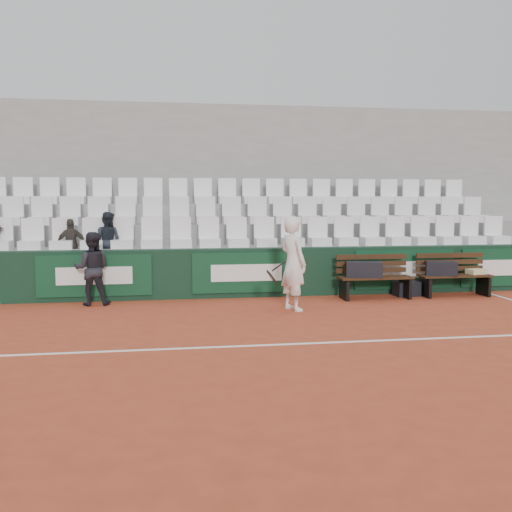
{
  "coord_description": "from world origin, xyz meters",
  "views": [
    {
      "loc": [
        -1.79,
        -7.57,
        2.0
      ],
      "look_at": [
        -0.23,
        2.4,
        1.0
      ],
      "focal_mm": 40.0,
      "sensor_mm": 36.0,
      "label": 1
    }
  ],
  "objects_px": {
    "sports_bag_ground": "(407,289)",
    "water_bottle_near": "(346,291)",
    "bench_right": "(454,285)",
    "sports_bag_left": "(364,269)",
    "spectator_c": "(107,219)",
    "tennis_player": "(293,264)",
    "bench_left": "(375,288)",
    "spectator_b": "(71,223)",
    "sports_bag_right": "(441,268)",
    "water_bottle_far": "(430,292)",
    "ball_kid": "(92,269)"
  },
  "relations": [
    {
      "from": "sports_bag_left",
      "to": "bench_right",
      "type": "bearing_deg",
      "value": 1.3
    },
    {
      "from": "water_bottle_near",
      "to": "water_bottle_far",
      "type": "height_order",
      "value": "water_bottle_far"
    },
    {
      "from": "water_bottle_near",
      "to": "water_bottle_far",
      "type": "distance_m",
      "value": 1.71
    },
    {
      "from": "sports_bag_ground",
      "to": "spectator_b",
      "type": "bearing_deg",
      "value": 172.01
    },
    {
      "from": "sports_bag_left",
      "to": "spectator_c",
      "type": "height_order",
      "value": "spectator_c"
    },
    {
      "from": "spectator_c",
      "to": "sports_bag_left",
      "type": "bearing_deg",
      "value": -171.95
    },
    {
      "from": "sports_bag_left",
      "to": "tennis_player",
      "type": "xyz_separation_m",
      "value": [
        -1.67,
        -0.9,
        0.25
      ]
    },
    {
      "from": "bench_left",
      "to": "sports_bag_right",
      "type": "relative_size",
      "value": 2.44
    },
    {
      "from": "water_bottle_far",
      "to": "sports_bag_right",
      "type": "bearing_deg",
      "value": 12.01
    },
    {
      "from": "bench_right",
      "to": "sports_bag_right",
      "type": "distance_m",
      "value": 0.49
    },
    {
      "from": "water_bottle_near",
      "to": "sports_bag_right",
      "type": "bearing_deg",
      "value": -8.6
    },
    {
      "from": "bench_right",
      "to": "ball_kid",
      "type": "distance_m",
      "value": 7.33
    },
    {
      "from": "bench_right",
      "to": "sports_bag_left",
      "type": "relative_size",
      "value": 2.1
    },
    {
      "from": "water_bottle_near",
      "to": "spectator_b",
      "type": "xyz_separation_m",
      "value": [
        -5.56,
        0.88,
        1.41
      ]
    },
    {
      "from": "water_bottle_near",
      "to": "tennis_player",
      "type": "distance_m",
      "value": 1.97
    },
    {
      "from": "sports_bag_left",
      "to": "tennis_player",
      "type": "relative_size",
      "value": 0.42
    },
    {
      "from": "spectator_c",
      "to": "bench_left",
      "type": "bearing_deg",
      "value": -171.28
    },
    {
      "from": "sports_bag_right",
      "to": "spectator_c",
      "type": "height_order",
      "value": "spectator_c"
    },
    {
      "from": "water_bottle_far",
      "to": "spectator_b",
      "type": "height_order",
      "value": "spectator_b"
    },
    {
      "from": "sports_bag_left",
      "to": "sports_bag_right",
      "type": "bearing_deg",
      "value": 0.07
    },
    {
      "from": "bench_left",
      "to": "spectator_b",
      "type": "distance_m",
      "value": 6.34
    },
    {
      "from": "sports_bag_left",
      "to": "water_bottle_far",
      "type": "xyz_separation_m",
      "value": [
        1.39,
        -0.06,
        -0.48
      ]
    },
    {
      "from": "bench_right",
      "to": "tennis_player",
      "type": "distance_m",
      "value": 3.82
    },
    {
      "from": "tennis_player",
      "to": "sports_bag_ground",
      "type": "bearing_deg",
      "value": 22.66
    },
    {
      "from": "water_bottle_near",
      "to": "sports_bag_ground",
      "type": "bearing_deg",
      "value": -3.59
    },
    {
      "from": "sports_bag_left",
      "to": "water_bottle_far",
      "type": "bearing_deg",
      "value": -2.28
    },
    {
      "from": "ball_kid",
      "to": "sports_bag_left",
      "type": "bearing_deg",
      "value": 178.78
    },
    {
      "from": "spectator_c",
      "to": "bench_right",
      "type": "bearing_deg",
      "value": -168.07
    },
    {
      "from": "sports_bag_right",
      "to": "tennis_player",
      "type": "bearing_deg",
      "value": -164.75
    },
    {
      "from": "water_bottle_near",
      "to": "ball_kid",
      "type": "xyz_separation_m",
      "value": [
        -5.04,
        -0.12,
        0.58
      ]
    },
    {
      "from": "bench_left",
      "to": "water_bottle_far",
      "type": "bearing_deg",
      "value": -3.32
    },
    {
      "from": "sports_bag_left",
      "to": "bench_left",
      "type": "bearing_deg",
      "value": 2.64
    },
    {
      "from": "tennis_player",
      "to": "spectator_c",
      "type": "height_order",
      "value": "spectator_c"
    },
    {
      "from": "bench_left",
      "to": "sports_bag_right",
      "type": "distance_m",
      "value": 1.46
    },
    {
      "from": "water_bottle_near",
      "to": "spectator_b",
      "type": "bearing_deg",
      "value": 170.99
    },
    {
      "from": "sports_bag_left",
      "to": "spectator_c",
      "type": "bearing_deg",
      "value": 167.07
    },
    {
      "from": "sports_bag_ground",
      "to": "spectator_b",
      "type": "distance_m",
      "value": 7.06
    },
    {
      "from": "bench_right",
      "to": "water_bottle_far",
      "type": "relative_size",
      "value": 5.93
    },
    {
      "from": "sports_bag_left",
      "to": "tennis_player",
      "type": "distance_m",
      "value": 1.91
    },
    {
      "from": "water_bottle_far",
      "to": "ball_kid",
      "type": "bearing_deg",
      "value": 178.0
    },
    {
      "from": "sports_bag_right",
      "to": "spectator_b",
      "type": "height_order",
      "value": "spectator_b"
    },
    {
      "from": "sports_bag_ground",
      "to": "tennis_player",
      "type": "height_order",
      "value": "tennis_player"
    },
    {
      "from": "sports_bag_left",
      "to": "sports_bag_ground",
      "type": "relative_size",
      "value": 1.43
    },
    {
      "from": "sports_bag_ground",
      "to": "water_bottle_near",
      "type": "xyz_separation_m",
      "value": [
        -1.3,
        0.08,
        -0.03
      ]
    },
    {
      "from": "bench_left",
      "to": "spectator_c",
      "type": "xyz_separation_m",
      "value": [
        -5.37,
        1.17,
        1.38
      ]
    },
    {
      "from": "sports_bag_right",
      "to": "spectator_b",
      "type": "relative_size",
      "value": 0.58
    },
    {
      "from": "sports_bag_left",
      "to": "tennis_player",
      "type": "bearing_deg",
      "value": -151.54
    },
    {
      "from": "water_bottle_far",
      "to": "tennis_player",
      "type": "distance_m",
      "value": 3.25
    },
    {
      "from": "bench_right",
      "to": "sports_bag_left",
      "type": "height_order",
      "value": "sports_bag_left"
    },
    {
      "from": "bench_right",
      "to": "spectator_b",
      "type": "bearing_deg",
      "value": 171.77
    }
  ]
}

